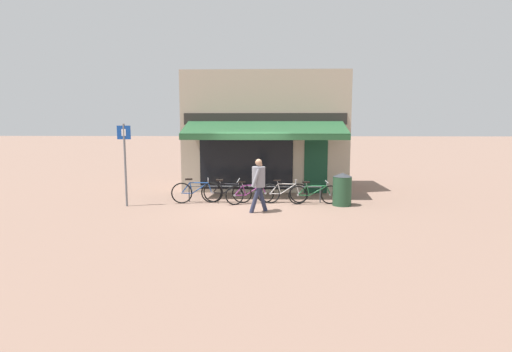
# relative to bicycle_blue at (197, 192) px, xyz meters

# --- Properties ---
(ground_plane) EXTENTS (160.00, 160.00, 0.00)m
(ground_plane) POSITION_rel_bicycle_blue_xyz_m (1.86, -0.67, -0.38)
(ground_plane) COLOR #846656
(shop_front) EXTENTS (6.61, 4.67, 4.76)m
(shop_front) POSITION_rel_bicycle_blue_xyz_m (2.30, 3.65, 1.99)
(shop_front) COLOR tan
(shop_front) RESTS_ON ground_plane
(bike_rack_rail) EXTENTS (4.64, 0.04, 0.57)m
(bike_rack_rail) POSITION_rel_bicycle_blue_xyz_m (1.97, 0.22, 0.10)
(bike_rack_rail) COLOR #47494F
(bike_rack_rail) RESTS_ON ground_plane
(bicycle_blue) EXTENTS (1.70, 0.52, 0.86)m
(bicycle_blue) POSITION_rel_bicycle_blue_xyz_m (0.00, 0.00, 0.00)
(bicycle_blue) COLOR black
(bicycle_blue) RESTS_ON ground_plane
(bicycle_black) EXTENTS (1.71, 0.54, 0.85)m
(bicycle_black) POSITION_rel_bicycle_blue_xyz_m (1.05, 0.06, -0.02)
(bicycle_black) COLOR black
(bicycle_black) RESTS_ON ground_plane
(bicycle_purple) EXTENTS (1.67, 0.85, 0.81)m
(bicycle_purple) POSITION_rel_bicycle_blue_xyz_m (1.83, -0.04, -0.04)
(bicycle_purple) COLOR black
(bicycle_purple) RESTS_ON ground_plane
(bicycle_silver) EXTENTS (1.67, 0.54, 0.83)m
(bicycle_silver) POSITION_rel_bicycle_blue_xyz_m (3.01, 0.14, -0.02)
(bicycle_silver) COLOR black
(bicycle_silver) RESTS_ON ground_plane
(bicycle_green) EXTENTS (1.74, 0.52, 0.79)m
(bicycle_green) POSITION_rel_bicycle_blue_xyz_m (3.98, -0.07, -0.03)
(bicycle_green) COLOR black
(bicycle_green) RESTS_ON ground_plane
(pedestrian_adult) EXTENTS (0.57, 0.70, 1.66)m
(pedestrian_adult) POSITION_rel_bicycle_blue_xyz_m (2.16, -1.31, 0.61)
(pedestrian_adult) COLOR #282D47
(pedestrian_adult) RESTS_ON ground_plane
(litter_bin) EXTENTS (0.63, 0.63, 1.09)m
(litter_bin) POSITION_rel_bicycle_blue_xyz_m (4.90, -0.23, 0.16)
(litter_bin) COLOR #23472D
(litter_bin) RESTS_ON ground_plane
(parking_sign) EXTENTS (0.44, 0.07, 2.70)m
(parking_sign) POSITION_rel_bicycle_blue_xyz_m (-2.21, -0.59, 1.25)
(parking_sign) COLOR slate
(parking_sign) RESTS_ON ground_plane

